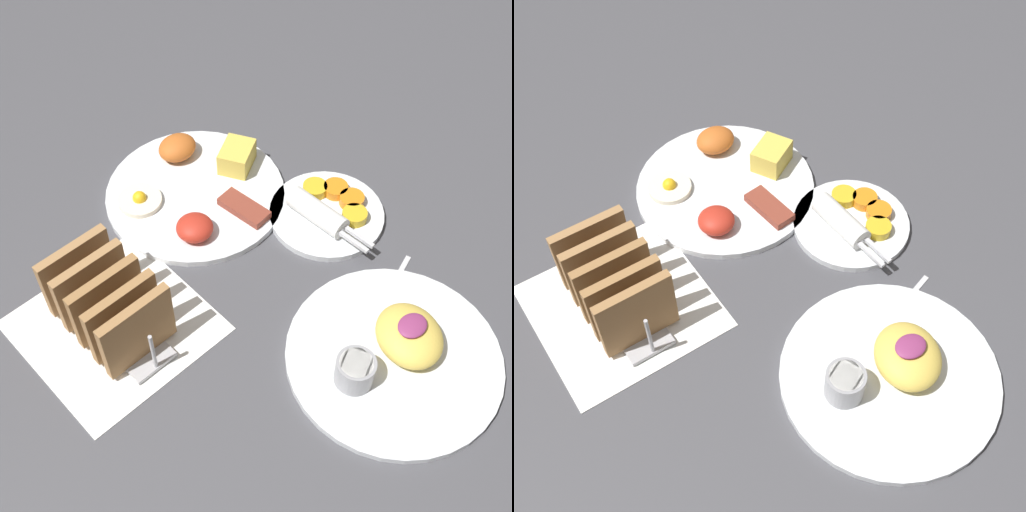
# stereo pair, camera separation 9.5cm
# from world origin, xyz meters

# --- Properties ---
(ground_plane) EXTENTS (3.00, 3.00, 0.00)m
(ground_plane) POSITION_xyz_m (0.00, 0.00, 0.00)
(ground_plane) COLOR #47474C
(napkin_flat) EXTENTS (0.22, 0.22, 0.00)m
(napkin_flat) POSITION_xyz_m (-0.18, 0.06, 0.00)
(napkin_flat) COLOR white
(napkin_flat) RESTS_ON ground_plane
(plate_breakfast) EXTENTS (0.26, 0.26, 0.05)m
(plate_breakfast) POSITION_xyz_m (0.05, 0.16, 0.01)
(plate_breakfast) COLOR white
(plate_breakfast) RESTS_ON ground_plane
(plate_condiments) EXTENTS (0.17, 0.18, 0.04)m
(plate_condiments) POSITION_xyz_m (0.16, 0.00, 0.01)
(plate_condiments) COLOR white
(plate_condiments) RESTS_ON ground_plane
(plate_foreground) EXTENTS (0.27, 0.27, 0.06)m
(plate_foreground) POSITION_xyz_m (0.05, -0.22, 0.01)
(plate_foreground) COLOR white
(plate_foreground) RESTS_ON ground_plane
(toast_rack) EXTENTS (0.10, 0.18, 0.10)m
(toast_rack) POSITION_xyz_m (-0.18, 0.06, 0.05)
(toast_rack) COLOR #B7B7BC
(toast_rack) RESTS_ON ground_plane
(teaspoon) EXTENTS (0.13, 0.05, 0.01)m
(teaspoon) POSITION_xyz_m (0.10, -0.15, 0.00)
(teaspoon) COLOR silver
(teaspoon) RESTS_ON ground_plane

